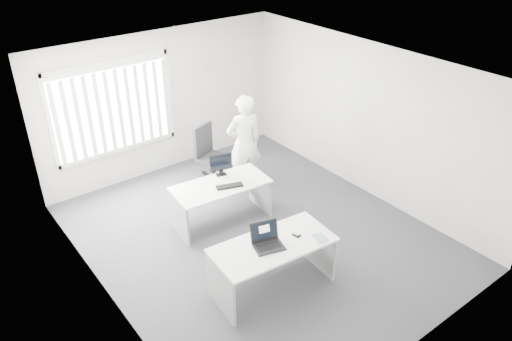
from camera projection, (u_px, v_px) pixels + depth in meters
ground at (257, 235)px, 8.25m from camera, size 6.00×6.00×0.00m
wall_back at (162, 103)px, 9.64m from camera, size 5.00×0.02×2.80m
wall_front at (423, 263)px, 5.49m from camera, size 5.00×0.02×2.80m
wall_left at (99, 219)px, 6.24m from camera, size 0.02×6.00×2.80m
wall_right at (368, 120)px, 8.89m from camera, size 0.02×6.00×2.80m
ceiling at (257, 72)px, 6.88m from camera, size 5.00×6.00×0.02m
window at (113, 108)px, 9.00m from camera, size 2.32×0.06×1.76m
blinds at (115, 111)px, 8.98m from camera, size 2.20×0.10×1.50m
desk_near at (273, 256)px, 6.90m from camera, size 1.77×0.95×0.78m
desk_far at (221, 195)px, 8.36m from camera, size 1.67×0.89×0.74m
office_chair at (211, 165)px, 9.61m from camera, size 0.84×0.84×1.16m
person at (244, 143)px, 9.14m from camera, size 0.76×0.58×1.87m
laptop at (269, 238)px, 6.65m from camera, size 0.48×0.45×0.31m
paper_sheet at (301, 238)px, 6.91m from camera, size 0.34×0.27×0.00m
mouse at (296, 234)px, 6.94m from camera, size 0.08×0.12×0.05m
booklet at (320, 238)px, 6.91m from camera, size 0.21×0.25×0.01m
keyboard at (230, 186)px, 8.18m from camera, size 0.47×0.29×0.02m
monitor at (221, 165)px, 8.44m from camera, size 0.41×0.23×0.40m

